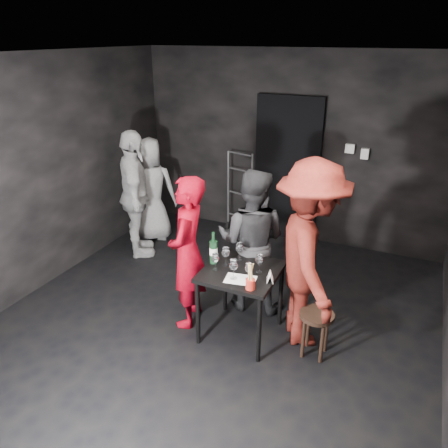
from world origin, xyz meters
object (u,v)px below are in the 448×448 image
at_px(stool, 316,322).
at_px(wine_bottle, 214,251).
at_px(bystander_grey, 150,189).
at_px(woman_black, 252,236).
at_px(bystander_cream, 134,185).
at_px(server_red, 187,247).
at_px(man_maroon, 311,233).
at_px(breadstick_cup, 251,277).
at_px(tasting_table, 241,279).
at_px(hand_truck, 238,220).

relative_size(stool, wine_bottle, 1.40).
height_order(stool, bystander_grey, bystander_grey).
bearing_deg(woman_black, bystander_cream, -22.35).
bearing_deg(wine_bottle, bystander_grey, 139.02).
xyz_separation_m(stool, server_red, (-1.36, -0.01, 0.51)).
distance_m(woman_black, bystander_grey, 2.25).
xyz_separation_m(man_maroon, breadstick_cup, (-0.40, -0.50, -0.30)).
bearing_deg(tasting_table, stool, 0.20).
bearing_deg(woman_black, server_red, 41.95).
distance_m(hand_truck, wine_bottle, 2.43).
xyz_separation_m(woman_black, breadstick_cup, (0.32, -0.82, 0.01)).
xyz_separation_m(stool, bystander_cream, (-2.76, 1.05, 0.65)).
height_order(stool, woman_black, woman_black).
bearing_deg(tasting_table, wine_bottle, 175.87).
height_order(server_red, bystander_cream, bystander_cream).
height_order(tasting_table, stool, tasting_table).
relative_size(tasting_table, server_red, 0.42).
relative_size(bystander_cream, bystander_grey, 1.30).
xyz_separation_m(stool, woman_black, (-0.88, 0.54, 0.49)).
relative_size(stool, bystander_grey, 0.30).
relative_size(tasting_table, stool, 1.60).
bearing_deg(bystander_cream, hand_truck, -77.32).
distance_m(stool, wine_bottle, 1.20).
distance_m(hand_truck, breadstick_cup, 2.89).
distance_m(tasting_table, wine_bottle, 0.39).
bearing_deg(breadstick_cup, stool, 26.38).
xyz_separation_m(tasting_table, bystander_grey, (-2.10, 1.58, 0.13)).
bearing_deg(stool, man_maroon, 127.33).
distance_m(bystander_grey, breadstick_cup, 2.97).
bearing_deg(bystander_cream, man_maroon, -145.69).
distance_m(stool, breadstick_cup, 0.81).
distance_m(hand_truck, stool, 2.88).
xyz_separation_m(bystander_cream, breadstick_cup, (2.20, -1.33, -0.15)).
height_order(stool, server_red, server_red).
height_order(hand_truck, wine_bottle, hand_truck).
xyz_separation_m(hand_truck, tasting_table, (0.99, -2.27, 0.42)).
bearing_deg(hand_truck, server_red, -65.16).
distance_m(server_red, bystander_grey, 2.20).
xyz_separation_m(tasting_table, man_maroon, (0.60, 0.22, 0.52)).
bearing_deg(stool, bystander_cream, 159.17).
xyz_separation_m(stool, wine_bottle, (-1.08, 0.02, 0.51)).
relative_size(bystander_cream, breadstick_cup, 7.49).
relative_size(hand_truck, server_red, 0.72).
relative_size(woman_black, bystander_cream, 0.85).
bearing_deg(man_maroon, tasting_table, 83.00).
height_order(bystander_cream, wine_bottle, bystander_cream).
relative_size(man_maroon, breadstick_cup, 8.61).
relative_size(stool, breadstick_cup, 1.73).
distance_m(server_red, bystander_cream, 1.76).
distance_m(bystander_grey, wine_bottle, 2.38).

